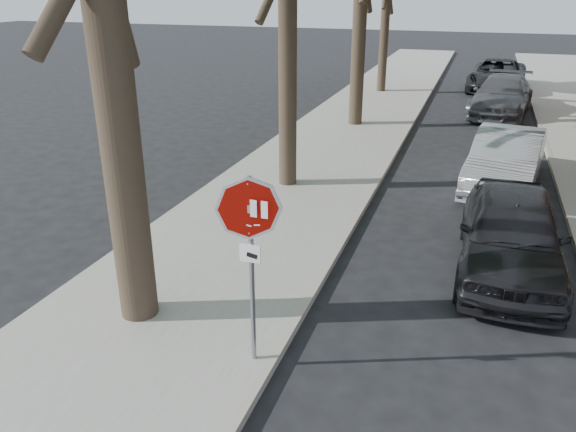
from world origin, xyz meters
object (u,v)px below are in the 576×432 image
at_px(stop_sign, 250,236).
at_px(car_d, 497,75).
at_px(car_b, 506,160).
at_px(car_c, 502,96).
at_px(car_a, 512,233).

relative_size(stop_sign, car_d, 0.49).
bearing_deg(car_b, stop_sign, -102.80).
height_order(car_b, car_d, car_d).
distance_m(stop_sign, car_c, 18.24).
bearing_deg(car_d, car_b, -85.04).
height_order(car_c, car_d, car_d).
distance_m(stop_sign, car_d, 23.65).
height_order(stop_sign, car_c, stop_sign).
relative_size(car_b, car_c, 0.87).
bearing_deg(car_d, car_a, -85.16).
bearing_deg(car_c, car_a, -82.69).
relative_size(stop_sign, car_c, 0.51).
distance_m(stop_sign, car_b, 9.41).
relative_size(stop_sign, car_b, 0.59).
relative_size(car_a, car_c, 0.86).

